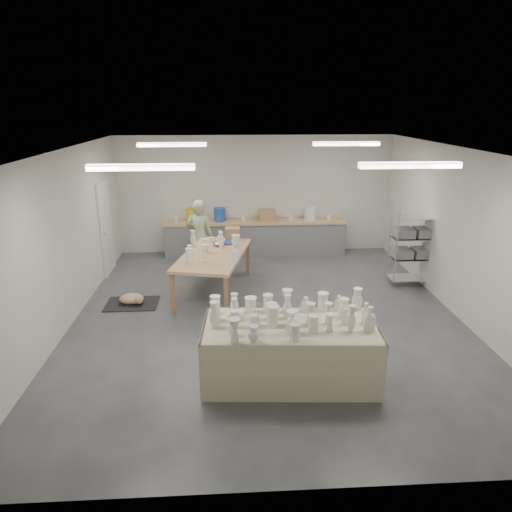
{
  "coord_description": "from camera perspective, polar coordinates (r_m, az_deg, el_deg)",
  "views": [
    {
      "loc": [
        -0.65,
        -7.61,
        3.73
      ],
      "look_at": [
        -0.18,
        0.39,
        1.05
      ],
      "focal_mm": 32.0,
      "sensor_mm": 36.0,
      "label": 1
    }
  ],
  "objects": [
    {
      "name": "red_stool",
      "position": [
        10.9,
        -6.84,
        -0.04
      ],
      "size": [
        0.43,
        0.43,
        0.33
      ],
      "rotation": [
        0.0,
        0.0,
        0.27
      ],
      "color": "red",
      "rests_on": "ground"
    },
    {
      "name": "back_counter",
      "position": [
        11.76,
        -0.12,
        2.48
      ],
      "size": [
        4.6,
        0.6,
        1.24
      ],
      "color": "tan",
      "rests_on": "ground"
    },
    {
      "name": "room",
      "position": [
        7.89,
        0.66,
        6.24
      ],
      "size": [
        8.0,
        8.02,
        3.0
      ],
      "color": "#424449",
      "rests_on": "ground"
    },
    {
      "name": "wire_shelf",
      "position": [
        10.19,
        18.98,
        1.45
      ],
      "size": [
        0.88,
        0.48,
        1.8
      ],
      "color": "silver",
      "rests_on": "ground"
    },
    {
      "name": "drying_table",
      "position": [
        6.54,
        4.18,
        -11.53
      ],
      "size": [
        2.48,
        1.29,
        1.22
      ],
      "rotation": [
        0.0,
        0.0,
        -0.06
      ],
      "color": "olive",
      "rests_on": "ground"
    },
    {
      "name": "work_table",
      "position": [
        9.35,
        -5.06,
        0.53
      ],
      "size": [
        1.63,
        2.5,
        1.23
      ],
      "rotation": [
        0.0,
        0.0,
        -0.22
      ],
      "color": "tan",
      "rests_on": "ground"
    },
    {
      "name": "cat",
      "position": [
        9.24,
        -15.17,
        -5.18
      ],
      "size": [
        0.56,
        0.49,
        0.2
      ],
      "rotation": [
        0.0,
        0.0,
        0.42
      ],
      "color": "white",
      "rests_on": "rug"
    },
    {
      "name": "potter",
      "position": [
        10.47,
        -7.04,
        2.42
      ],
      "size": [
        0.68,
        0.51,
        1.71
      ],
      "primitive_type": "imported",
      "rotation": [
        0.0,
        0.0,
        2.97
      ],
      "color": "#99AC85",
      "rests_on": "ground"
    },
    {
      "name": "rug",
      "position": [
        9.3,
        -15.23,
        -5.77
      ],
      "size": [
        1.0,
        0.7,
        0.02
      ],
      "primitive_type": "cube",
      "color": "black",
      "rests_on": "ground"
    }
  ]
}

